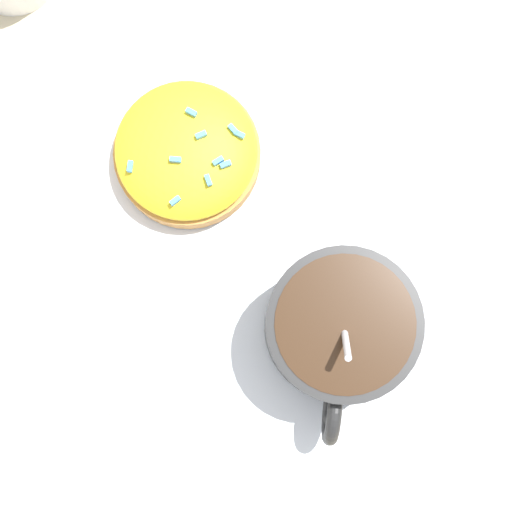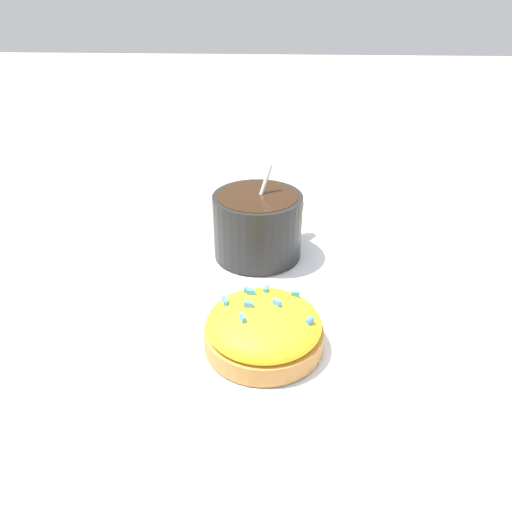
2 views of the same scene
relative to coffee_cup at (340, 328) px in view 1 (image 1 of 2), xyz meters
name	(u,v)px [view 1 (image 1 of 2)]	position (x,y,z in m)	size (l,w,h in m)	color
ground_plane	(261,243)	(0.08, 0.01, -0.04)	(3.00, 3.00, 0.00)	#C6B793
paper_napkin	(261,243)	(0.08, 0.01, -0.04)	(0.34, 0.31, 0.00)	white
coffee_cup	(340,328)	(0.00, 0.00, 0.00)	(0.10, 0.10, 0.10)	black
frosted_pastry	(187,152)	(0.15, 0.01, -0.02)	(0.10, 0.10, 0.04)	#C18442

